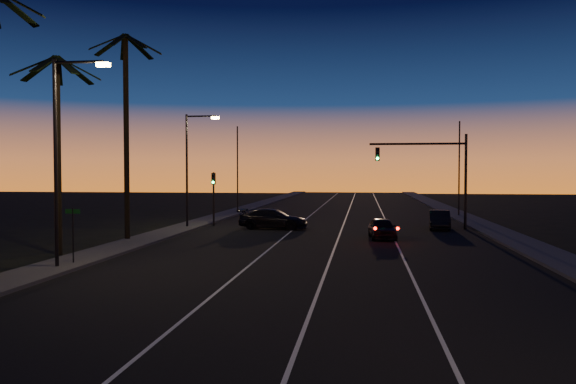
# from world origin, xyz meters

# --- Properties ---
(road) EXTENTS (20.00, 170.00, 0.01)m
(road) POSITION_xyz_m (0.00, 30.00, 0.01)
(road) COLOR black
(road) RESTS_ON ground
(sidewalk_left) EXTENTS (2.40, 170.00, 0.16)m
(sidewalk_left) POSITION_xyz_m (-11.20, 30.00, 0.08)
(sidewalk_left) COLOR #363734
(sidewalk_left) RESTS_ON ground
(sidewalk_right) EXTENTS (2.40, 170.00, 0.16)m
(sidewalk_right) POSITION_xyz_m (11.20, 30.00, 0.08)
(sidewalk_right) COLOR #363734
(sidewalk_right) RESTS_ON ground
(lane_stripe_left) EXTENTS (0.12, 160.00, 0.01)m
(lane_stripe_left) POSITION_xyz_m (-3.00, 30.00, 0.02)
(lane_stripe_left) COLOR silver
(lane_stripe_left) RESTS_ON road
(lane_stripe_mid) EXTENTS (0.12, 160.00, 0.01)m
(lane_stripe_mid) POSITION_xyz_m (0.50, 30.00, 0.02)
(lane_stripe_mid) COLOR silver
(lane_stripe_mid) RESTS_ON road
(lane_stripe_right) EXTENTS (0.12, 160.00, 0.01)m
(lane_stripe_right) POSITION_xyz_m (4.00, 30.00, 0.02)
(lane_stripe_right) COLOR silver
(lane_stripe_right) RESTS_ON road
(palm_mid) EXTENTS (4.25, 4.16, 10.03)m
(palm_mid) POSITION_xyz_m (-13.20, 24.00, 6.25)
(palm_mid) COLOR black
(palm_mid) RESTS_ON ground
(palm_far) EXTENTS (4.25, 4.16, 12.53)m
(palm_far) POSITION_xyz_m (-12.20, 30.00, 7.61)
(palm_far) COLOR black
(palm_far) RESTS_ON ground
(streetlight_left_near) EXTENTS (2.55, 0.26, 9.00)m
(streetlight_left_near) POSITION_xyz_m (-10.70, 20.00, 5.32)
(streetlight_left_near) COLOR black
(streetlight_left_near) RESTS_ON ground
(streetlight_left_far) EXTENTS (2.55, 0.26, 8.50)m
(streetlight_left_far) POSITION_xyz_m (-10.69, 38.00, 5.06)
(streetlight_left_far) COLOR black
(streetlight_left_far) RESTS_ON ground
(street_sign) EXTENTS (0.70, 0.06, 2.60)m
(street_sign) POSITION_xyz_m (-10.80, 21.00, 1.66)
(street_sign) COLOR black
(street_sign) RESTS_ON ground
(signal_mast) EXTENTS (7.10, 0.41, 7.00)m
(signal_mast) POSITION_xyz_m (7.14, 39.99, 4.78)
(signal_mast) COLOR black
(signal_mast) RESTS_ON ground
(signal_post) EXTENTS (0.28, 0.37, 4.20)m
(signal_post) POSITION_xyz_m (-9.50, 39.98, 2.89)
(signal_post) COLOR black
(signal_post) RESTS_ON ground
(far_pole_left) EXTENTS (0.14, 0.14, 9.00)m
(far_pole_left) POSITION_xyz_m (-11.00, 55.00, 4.50)
(far_pole_left) COLOR black
(far_pole_left) RESTS_ON ground
(far_pole_right) EXTENTS (0.14, 0.14, 9.00)m
(far_pole_right) POSITION_xyz_m (11.00, 52.00, 4.50)
(far_pole_right) COLOR black
(far_pole_right) RESTS_ON ground
(lead_car) EXTENTS (1.85, 4.44, 1.32)m
(lead_car) POSITION_xyz_m (3.24, 33.28, 0.67)
(lead_car) COLOR black
(lead_car) RESTS_ON road
(right_car) EXTENTS (1.85, 4.29, 1.37)m
(right_car) POSITION_xyz_m (7.64, 39.81, 0.70)
(right_car) COLOR black
(right_car) RESTS_ON road
(cross_car) EXTENTS (5.30, 2.61, 1.48)m
(cross_car) POSITION_xyz_m (-4.54, 38.32, 0.75)
(cross_car) COLOR black
(cross_car) RESTS_ON road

